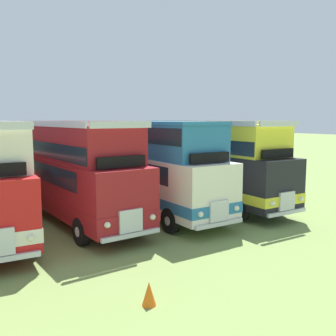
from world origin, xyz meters
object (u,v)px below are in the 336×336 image
Objects in this scene: bus_third_in_row at (74,169)px; bus_fifth_in_row at (211,161)px; bus_fourth_in_row at (151,163)px; cone_mid_row at (149,294)px.

bus_fifth_in_row is at bearing -3.44° from bus_third_in_row.
bus_third_in_row is 7.45m from bus_fifth_in_row.
bus_fourth_in_row is (3.72, -0.46, 0.11)m from bus_third_in_row.
bus_fifth_in_row is (7.44, -0.45, 0.00)m from bus_third_in_row.
bus_fifth_in_row is 17.11× the size of cone_mid_row.
cone_mid_row is (-1.12, -8.73, -2.05)m from bus_third_in_row.
cone_mid_row is (-8.55, -8.28, -2.05)m from bus_fifth_in_row.
bus_third_in_row and bus_fifth_in_row have the same top height.
cone_mid_row is at bearing -120.33° from bus_fourth_in_row.
bus_fifth_in_row is at bearing 44.08° from cone_mid_row.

